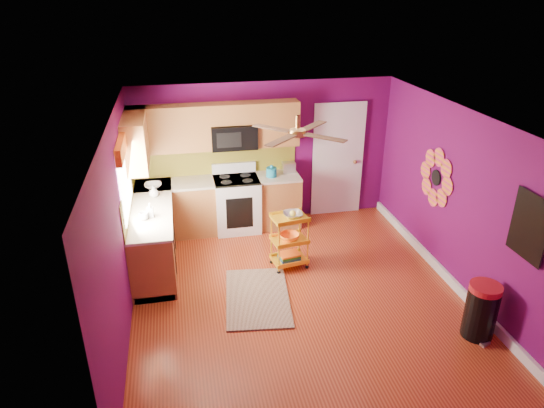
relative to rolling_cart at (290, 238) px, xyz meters
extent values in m
plane|color=maroon|center=(-0.06, -0.76, -0.48)|extent=(5.00, 5.00, 0.00)
cube|color=#5C0A50|center=(-0.06, 1.74, 0.77)|extent=(4.50, 0.04, 2.50)
cube|color=#5C0A50|center=(-0.06, -3.26, 0.77)|extent=(4.50, 0.04, 2.50)
cube|color=#5C0A50|center=(-2.31, -0.76, 0.77)|extent=(0.04, 5.00, 2.50)
cube|color=#5C0A50|center=(2.19, -0.76, 0.77)|extent=(0.04, 5.00, 2.50)
cube|color=silver|center=(-0.06, -0.76, 2.02)|extent=(4.50, 5.00, 0.04)
cube|color=white|center=(2.16, -0.76, -0.41)|extent=(0.05, 4.90, 0.14)
cube|color=brown|center=(-2.01, 0.59, -0.03)|extent=(0.60, 2.30, 0.90)
cube|color=brown|center=(-0.91, 1.44, -0.03)|extent=(2.80, 0.60, 0.90)
cube|color=beige|center=(-2.01, 0.59, 0.44)|extent=(0.63, 2.30, 0.04)
cube|color=beige|center=(-0.91, 1.44, 0.44)|extent=(2.80, 0.63, 0.04)
cube|color=black|center=(-2.01, 0.59, -0.43)|extent=(0.54, 2.30, 0.10)
cube|color=black|center=(-0.91, 1.44, -0.43)|extent=(2.80, 0.54, 0.10)
cube|color=white|center=(-0.61, 1.41, -0.02)|extent=(0.76, 0.66, 0.92)
cube|color=black|center=(-0.61, 1.41, 0.44)|extent=(0.76, 0.62, 0.03)
cube|color=white|center=(-0.61, 1.69, 0.56)|extent=(0.76, 0.06, 0.18)
cube|color=black|center=(-0.61, 1.09, -0.03)|extent=(0.45, 0.02, 0.55)
cube|color=brown|center=(-1.65, 1.58, 1.34)|extent=(1.32, 0.33, 0.75)
cube|color=brown|center=(0.13, 1.58, 1.34)|extent=(0.72, 0.33, 0.75)
cube|color=brown|center=(-0.61, 1.58, 1.55)|extent=(0.76, 0.33, 0.34)
cube|color=brown|center=(-2.15, 1.09, 1.34)|extent=(0.33, 1.30, 0.75)
cube|color=black|center=(-0.61, 1.54, 1.17)|extent=(0.76, 0.38, 0.40)
cube|color=brown|center=(-0.91, 1.73, 0.71)|extent=(2.80, 0.01, 0.51)
cube|color=brown|center=(-2.30, 0.59, 0.71)|extent=(0.01, 2.30, 0.51)
cube|color=white|center=(-2.29, 0.29, 1.07)|extent=(0.03, 1.20, 1.00)
cube|color=orange|center=(-2.26, 0.29, 1.54)|extent=(0.08, 1.35, 0.22)
cube|color=white|center=(1.29, 1.72, 0.54)|extent=(0.85, 0.04, 2.05)
cube|color=white|center=(1.29, 1.70, 0.54)|extent=(0.95, 0.02, 2.15)
sphere|color=#BF8C3F|center=(1.61, 1.66, 0.52)|extent=(0.07, 0.07, 0.07)
cylinder|color=black|center=(2.17, -0.16, 0.87)|extent=(0.01, 0.24, 0.24)
cube|color=#1B7CB1|center=(2.17, -2.16, 1.07)|extent=(0.03, 0.52, 0.72)
cube|color=black|center=(2.15, -2.16, 1.07)|extent=(0.01, 0.56, 0.76)
cylinder|color=#BF8C3F|center=(-0.06, -0.56, 1.94)|extent=(0.06, 0.06, 0.16)
cylinder|color=#BF8C3F|center=(-0.06, -0.56, 1.80)|extent=(0.20, 0.20, 0.08)
cube|color=#4C2D19|center=(0.21, -0.29, 1.80)|extent=(0.47, 0.47, 0.01)
cube|color=#4C2D19|center=(-0.33, -0.29, 1.80)|extent=(0.47, 0.47, 0.01)
cube|color=#4C2D19|center=(-0.33, -0.83, 1.80)|extent=(0.47, 0.47, 0.01)
cube|color=#4C2D19|center=(0.21, -0.83, 1.80)|extent=(0.47, 0.47, 0.01)
cube|color=#321910|center=(-0.63, -0.72, -0.47)|extent=(1.02, 1.49, 0.02)
cylinder|color=yellow|center=(-0.21, -0.19, -0.04)|extent=(0.02, 0.02, 0.80)
cylinder|color=yellow|center=(0.24, -0.12, -0.04)|extent=(0.02, 0.02, 0.80)
cylinder|color=yellow|center=(-0.26, 0.12, -0.04)|extent=(0.02, 0.02, 0.80)
cylinder|color=yellow|center=(0.20, 0.19, -0.04)|extent=(0.02, 0.02, 0.80)
sphere|color=black|center=(-0.21, -0.19, -0.45)|extent=(0.06, 0.06, 0.06)
sphere|color=black|center=(0.24, -0.12, -0.45)|extent=(0.06, 0.06, 0.06)
sphere|color=black|center=(-0.26, 0.12, -0.45)|extent=(0.06, 0.06, 0.06)
sphere|color=black|center=(0.20, 0.19, -0.45)|extent=(0.06, 0.06, 0.06)
cube|color=yellow|center=(-0.01, 0.00, 0.34)|extent=(0.57, 0.45, 0.03)
cube|color=yellow|center=(-0.01, 0.00, -0.03)|extent=(0.57, 0.45, 0.03)
cube|color=yellow|center=(-0.01, 0.00, -0.37)|extent=(0.57, 0.45, 0.03)
imported|color=beige|center=(0.04, 0.01, 0.39)|extent=(0.32, 0.32, 0.07)
sphere|color=yellow|center=(0.04, 0.01, 0.41)|extent=(0.09, 0.09, 0.09)
imported|color=orange|center=(-0.01, 0.00, 0.03)|extent=(0.34, 0.34, 0.09)
cube|color=navy|center=(-0.01, 0.00, -0.34)|extent=(0.33, 0.27, 0.04)
cube|color=#267233|center=(-0.01, 0.00, -0.30)|extent=(0.33, 0.27, 0.03)
cube|color=orange|center=(-0.01, 0.00, -0.27)|extent=(0.33, 0.27, 0.03)
cylinder|color=black|center=(1.90, -2.02, -0.16)|extent=(0.50, 0.50, 0.65)
cylinder|color=#B3191F|center=(1.90, -2.02, 0.21)|extent=(0.38, 0.38, 0.08)
cube|color=beige|center=(1.90, -2.21, -0.47)|extent=(0.15, 0.11, 0.03)
cylinder|color=teal|center=(0.00, 1.40, 0.54)|extent=(0.18, 0.18, 0.16)
sphere|color=teal|center=(0.00, 1.40, 0.64)|extent=(0.06, 0.06, 0.06)
cube|color=beige|center=(0.34, 1.55, 0.55)|extent=(0.22, 0.15, 0.18)
imported|color=#EA3F72|center=(-2.00, 0.20, 0.56)|extent=(0.09, 0.10, 0.21)
imported|color=white|center=(-1.96, 0.92, 0.55)|extent=(0.14, 0.14, 0.18)
imported|color=white|center=(-1.98, 1.30, 0.49)|extent=(0.28, 0.28, 0.07)
imported|color=white|center=(-2.09, 0.13, 0.51)|extent=(0.14, 0.14, 0.11)
camera|label=1|loc=(-1.53, -6.21, 3.50)|focal=32.00mm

